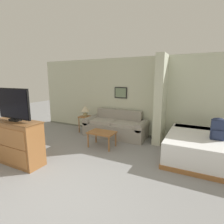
{
  "coord_description": "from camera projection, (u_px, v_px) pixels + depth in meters",
  "views": [
    {
      "loc": [
        2.01,
        -1.76,
        1.92
      ],
      "look_at": [
        -0.03,
        2.26,
        1.05
      ],
      "focal_mm": 28.0,
      "sensor_mm": 36.0,
      "label": 1
    }
  ],
  "objects": [
    {
      "name": "bed",
      "position": [
        207.0,
        148.0,
        4.15
      ],
      "size": [
        1.84,
        1.93,
        0.59
      ],
      "color": "#996033",
      "rests_on": "ground_plane"
    },
    {
      "name": "side_table",
      "position": [
        85.0,
        119.0,
        6.3
      ],
      "size": [
        0.39,
        0.39,
        0.58
      ],
      "color": "#996033",
      "rests_on": "ground_plane"
    },
    {
      "name": "wall_partition_pillar",
      "position": [
        160.0,
        100.0,
        5.11
      ],
      "size": [
        0.24,
        0.69,
        2.6
      ],
      "color": "beige",
      "rests_on": "ground_plane"
    },
    {
      "name": "couch",
      "position": [
        116.0,
        127.0,
        5.86
      ],
      "size": [
        2.1,
        0.84,
        0.86
      ],
      "color": "gray",
      "rests_on": "ground_plane"
    },
    {
      "name": "tv",
      "position": [
        13.0,
        105.0,
        3.78
      ],
      "size": [
        0.99,
        0.16,
        0.72
      ],
      "color": "black",
      "rests_on": "tv_dresser"
    },
    {
      "name": "table_lamp",
      "position": [
        85.0,
        109.0,
        6.23
      ],
      "size": [
        0.29,
        0.29,
        0.39
      ],
      "color": "tan",
      "rests_on": "side_table"
    },
    {
      "name": "coffee_table",
      "position": [
        102.0,
        134.0,
        4.92
      ],
      "size": [
        0.74,
        0.5,
        0.44
      ],
      "color": "#996033",
      "rests_on": "ground_plane"
    },
    {
      "name": "tv_dresser",
      "position": [
        17.0,
        142.0,
        3.94
      ],
      "size": [
        1.27,
        0.47,
        1.0
      ],
      "color": "#996033",
      "rests_on": "ground_plane"
    },
    {
      "name": "backpack",
      "position": [
        218.0,
        128.0,
        3.85
      ],
      "size": [
        0.27,
        0.23,
        0.49
      ],
      "color": "#232D4C",
      "rests_on": "bed"
    },
    {
      "name": "wall_back",
      "position": [
        134.0,
        97.0,
        5.9
      ],
      "size": [
        7.73,
        0.16,
        2.6
      ],
      "color": "beige",
      "rests_on": "ground_plane"
    },
    {
      "name": "ground_plane",
      "position": [
        50.0,
        200.0,
        2.79
      ],
      "size": [
        20.0,
        20.0,
        0.0
      ],
      "primitive_type": "plane",
      "color": "gray"
    }
  ]
}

